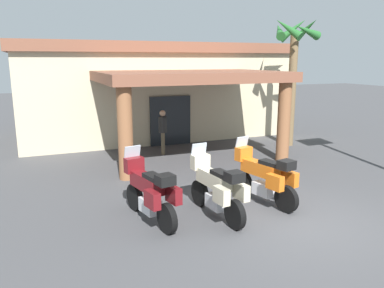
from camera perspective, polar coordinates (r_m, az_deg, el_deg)
name	(u,v)px	position (r m, az deg, el deg)	size (l,w,h in m)	color
ground_plane	(298,221)	(9.21, 15.53, -11.08)	(80.00, 80.00, 0.00)	#424244
motel_building	(150,89)	(19.10, -6.27, 8.22)	(12.51, 10.97, 4.34)	beige
motorcycle_maroon	(150,192)	(8.70, -6.30, -7.13)	(0.90, 2.19, 1.61)	black
motorcycle_cream	(217,188)	(8.91, 3.74, -6.62)	(0.74, 2.21, 1.61)	black
motorcycle_orange	(264,177)	(9.90, 10.73, -4.83)	(0.94, 2.18, 1.61)	black
pedestrian	(163,129)	(14.80, -4.39, 2.28)	(0.32, 0.50, 1.72)	brown
palm_tree_near_portico	(293,54)	(16.61, 14.90, 12.80)	(1.94, 1.94, 5.37)	brown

